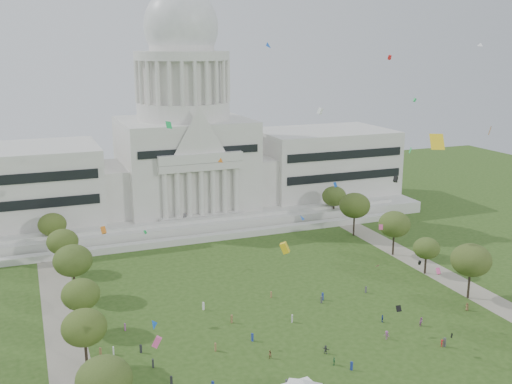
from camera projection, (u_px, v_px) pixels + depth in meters
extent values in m
plane|color=#2B4B17|center=(343.00, 368.00, 113.04)|extent=(400.00, 400.00, 0.00)
cube|color=silver|center=(186.00, 208.00, 216.55)|extent=(160.00, 60.00, 4.00)
cube|color=silver|center=(213.00, 237.00, 186.95)|extent=(130.00, 3.00, 2.00)
cube|color=silver|center=(205.00, 226.00, 193.82)|extent=(140.00, 3.00, 5.00)
cube|color=beige|center=(20.00, 186.00, 193.08)|extent=(50.00, 34.00, 22.00)
cube|color=beige|center=(323.00, 163.00, 232.01)|extent=(50.00, 34.00, 22.00)
cube|color=beige|center=(109.00, 189.00, 201.89)|extent=(12.00, 26.00, 16.00)
cube|color=beige|center=(258.00, 177.00, 221.01)|extent=(12.00, 26.00, 16.00)
cube|color=beige|center=(185.00, 165.00, 211.83)|extent=(44.00, 38.00, 28.00)
cube|color=beige|center=(201.00, 167.00, 192.98)|extent=(28.00, 3.00, 2.40)
cube|color=black|center=(20.00, 192.00, 177.05)|extent=(46.00, 0.40, 11.00)
cube|color=black|center=(345.00, 166.00, 215.98)|extent=(46.00, 0.40, 11.00)
cylinder|color=beige|center=(183.00, 110.00, 207.19)|extent=(32.00, 32.00, 6.00)
cylinder|color=beige|center=(183.00, 81.00, 204.81)|extent=(28.00, 28.00, 14.00)
cylinder|color=silver|center=(182.00, 56.00, 202.78)|extent=(32.40, 32.40, 3.00)
cylinder|color=beige|center=(181.00, 39.00, 201.46)|extent=(22.00, 22.00, 8.00)
ellipsoid|color=silver|center=(181.00, 27.00, 200.51)|extent=(25.00, 25.00, 26.20)
cube|color=gray|center=(66.00, 341.00, 123.17)|extent=(8.00, 160.00, 0.04)
cube|color=gray|center=(447.00, 277.00, 157.15)|extent=(8.00, 160.00, 0.04)
ellipsoid|color=#374D1B|center=(104.00, 380.00, 92.61)|extent=(8.86, 8.86, 7.25)
cylinder|color=black|center=(86.00, 356.00, 112.09)|extent=(0.56, 0.56, 5.47)
ellipsoid|color=#3B5118|center=(84.00, 327.00, 110.71)|extent=(8.42, 8.42, 6.89)
cylinder|color=black|center=(469.00, 286.00, 143.69)|extent=(0.56, 0.56, 6.20)
ellipsoid|color=#39481A|center=(471.00, 260.00, 142.12)|extent=(9.55, 9.55, 7.82)
cylinder|color=black|center=(83.00, 319.00, 127.47)|extent=(0.56, 0.56, 5.27)
ellipsoid|color=#395119|center=(81.00, 294.00, 126.14)|extent=(8.12, 8.12, 6.65)
cylinder|color=black|center=(425.00, 265.00, 159.39)|extent=(0.56, 0.56, 4.56)
ellipsoid|color=#38501B|center=(427.00, 248.00, 158.24)|extent=(7.01, 7.01, 5.74)
cylinder|color=black|center=(75.00, 286.00, 144.11)|extent=(0.56, 0.56, 6.03)
ellipsoid|color=#334918|center=(73.00, 261.00, 142.59)|extent=(9.29, 9.29, 7.60)
cylinder|color=black|center=(393.00, 245.00, 173.42)|extent=(0.56, 0.56, 5.97)
ellipsoid|color=#374A1A|center=(394.00, 224.00, 171.91)|extent=(9.19, 9.19, 7.52)
cylinder|color=black|center=(64.00, 262.00, 160.60)|extent=(0.56, 0.56, 5.41)
ellipsoid|color=#394D18|center=(62.00, 242.00, 159.23)|extent=(8.33, 8.33, 6.81)
cylinder|color=black|center=(354.00, 226.00, 191.14)|extent=(0.56, 0.56, 6.37)
ellipsoid|color=#344715|center=(355.00, 205.00, 189.52)|extent=(9.82, 9.82, 8.03)
cylinder|color=black|center=(54.00, 243.00, 176.42)|extent=(0.56, 0.56, 5.32)
ellipsoid|color=#3E5017|center=(52.00, 224.00, 175.07)|extent=(8.19, 8.19, 6.70)
cylinder|color=black|center=(334.00, 212.00, 208.34)|extent=(0.56, 0.56, 5.47)
ellipsoid|color=#324817|center=(334.00, 196.00, 206.96)|extent=(8.42, 8.42, 6.89)
pyramid|color=white|center=(302.00, 384.00, 100.97)|extent=(9.28, 9.28, 2.01)
imported|color=olive|center=(467.00, 307.00, 137.39)|extent=(0.95, 1.08, 1.86)
imported|color=#994C8C|center=(421.00, 322.00, 129.83)|extent=(1.13, 0.95, 1.99)
imported|color=#994C8C|center=(387.00, 335.00, 123.92)|extent=(1.21, 1.35, 1.88)
imported|color=#33723F|center=(334.00, 361.00, 113.91)|extent=(0.79, 1.06, 1.62)
imported|color=#4C4C51|center=(326.00, 349.00, 118.15)|extent=(1.42, 1.72, 1.76)
imported|color=olive|center=(270.00, 354.00, 116.42)|extent=(0.87, 0.58, 1.71)
imported|color=#B21E1E|center=(442.00, 343.00, 120.87)|extent=(0.72, 1.10, 1.57)
imported|color=navy|center=(382.00, 319.00, 131.57)|extent=(0.85, 1.13, 1.72)
cube|color=navy|center=(352.00, 366.00, 112.12)|extent=(0.51, 0.53, 1.72)
cube|color=#4C4C51|center=(366.00, 290.00, 147.27)|extent=(0.49, 0.40, 1.62)
cube|color=#26262B|center=(153.00, 363.00, 113.02)|extent=(0.30, 0.47, 1.75)
cube|color=#994C8C|center=(125.00, 327.00, 127.70)|extent=(0.29, 0.45, 1.64)
cube|color=silver|center=(203.00, 306.00, 137.72)|extent=(0.47, 0.57, 1.87)
cube|color=olive|center=(100.00, 351.00, 117.64)|extent=(0.46, 0.48, 1.56)
cube|color=#4C4C51|center=(287.00, 384.00, 106.16)|extent=(0.32, 0.48, 1.73)
cube|color=#4C4C51|center=(321.00, 300.00, 141.33)|extent=(0.53, 0.47, 1.70)
cube|color=navy|center=(323.00, 296.00, 143.00)|extent=(0.31, 0.49, 1.83)
cube|color=#4C4C51|center=(445.00, 342.00, 120.84)|extent=(0.55, 0.59, 1.91)
cube|color=olive|center=(232.00, 319.00, 131.26)|extent=(0.55, 0.57, 1.84)
cube|color=olive|center=(215.00, 347.00, 119.15)|extent=(0.35, 0.49, 1.73)
cube|color=silver|center=(292.00, 319.00, 131.50)|extent=(0.49, 0.55, 1.76)
cube|color=olive|center=(271.00, 294.00, 144.48)|extent=(0.26, 0.41, 1.53)
cube|color=navy|center=(252.00, 337.00, 123.15)|extent=(0.40, 0.52, 1.72)
cube|color=#26262B|center=(171.00, 380.00, 107.59)|extent=(0.48, 0.39, 1.55)
cube|color=#26262B|center=(141.00, 349.00, 118.46)|extent=(0.47, 0.53, 1.72)
cube|color=silver|center=(114.00, 351.00, 117.76)|extent=(0.30, 0.46, 1.67)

